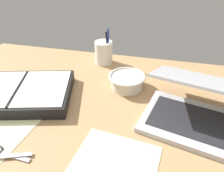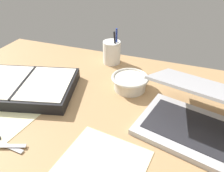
{
  "view_description": "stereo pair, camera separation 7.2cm",
  "coord_description": "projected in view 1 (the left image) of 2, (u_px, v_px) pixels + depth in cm",
  "views": [
    {
      "loc": [
        14.73,
        -46.49,
        48.99
      ],
      "look_at": [
        0.97,
        12.05,
        9.0
      ],
      "focal_mm": 35.0,
      "sensor_mm": 36.0,
      "label": 1
    },
    {
      "loc": [
        21.64,
        -44.42,
        48.99
      ],
      "look_at": [
        0.97,
        12.05,
        9.0
      ],
      "focal_mm": 35.0,
      "sensor_mm": 36.0,
      "label": 2
    }
  ],
  "objects": [
    {
      "name": "pen_cup",
      "position": [
        104.0,
        52.0,
        0.98
      ],
      "size": [
        7.88,
        7.88,
        16.48
      ],
      "color": "white",
      "rests_on": "desk_top"
    },
    {
      "name": "desk_top",
      "position": [
        100.0,
        128.0,
        0.67
      ],
      "size": [
        140.0,
        100.0,
        2.0
      ],
      "primitive_type": "cube",
      "color": "tan",
      "rests_on": "ground"
    },
    {
      "name": "laptop",
      "position": [
        207.0,
        111.0,
        0.65
      ],
      "size": [
        41.22,
        35.74,
        15.8
      ],
      "rotation": [
        0.0,
        0.0,
        -0.23
      ],
      "color": "#B7B7BC",
      "rests_on": "desk_top"
    },
    {
      "name": "bowl",
      "position": [
        127.0,
        81.0,
        0.82
      ],
      "size": [
        13.99,
        13.99,
        5.41
      ],
      "color": "silver",
      "rests_on": "desk_top"
    },
    {
      "name": "planner",
      "position": [
        20.0,
        93.0,
        0.77
      ],
      "size": [
        40.74,
        32.71,
        4.53
      ],
      "rotation": [
        0.0,
        0.0,
        0.26
      ],
      "color": "black",
      "rests_on": "desk_top"
    },
    {
      "name": "paper_sheet_beside_planner",
      "position": [
        0.0,
        127.0,
        0.66
      ],
      "size": [
        22.87,
        30.02,
        0.16
      ],
      "primitive_type": "cube",
      "rotation": [
        0.0,
        0.0,
        -0.13
      ],
      "color": "#F4EFB2",
      "rests_on": "desk_top"
    }
  ]
}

